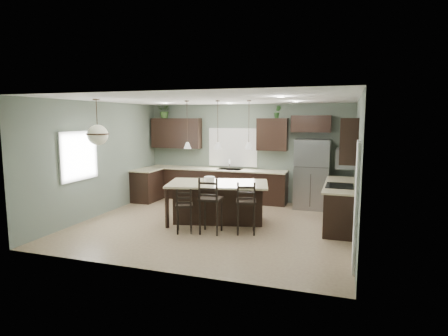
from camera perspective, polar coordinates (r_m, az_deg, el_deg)
ground at (r=8.60m, az=-1.49°, el=-8.59°), size 6.00×6.00×0.00m
pantry_door at (r=6.37m, az=19.46°, el=-5.31°), size 0.04×0.82×2.04m
window_back at (r=11.02m, az=1.37°, el=3.17°), size 1.35×0.02×1.00m
window_left at (r=9.11m, az=-21.30°, el=1.74°), size 0.02×1.10×1.00m
left_return_cabs at (r=11.13m, az=-11.66°, el=-2.65°), size 0.60×0.90×0.90m
left_return_countertop at (r=11.05m, az=-11.64°, el=-0.26°), size 0.66×0.96×0.04m
back_lower_cabs at (r=11.03m, az=-1.32°, el=-2.59°), size 4.20×0.60×0.90m
back_countertop at (r=10.94m, az=-1.37°, el=-0.18°), size 4.20×0.66×0.04m
sink_inset at (r=10.79m, az=0.88°, el=-0.21°), size 0.70×0.45×0.01m
faucet at (r=10.75m, az=0.83°, el=0.54°), size 0.02×0.02×0.28m
back_upper_left at (r=11.49m, az=-7.27°, el=5.29°), size 1.55×0.34×0.90m
back_upper_right at (r=10.55m, az=7.39°, el=5.09°), size 0.85×0.34×0.90m
fridge_header at (r=10.39m, az=13.15°, el=6.58°), size 1.05×0.34×0.45m
right_lower_cabs at (r=8.86m, az=17.26°, el=-5.45°), size 0.60×2.35×0.90m
right_countertop at (r=8.77m, az=17.25°, el=-2.45°), size 0.66×2.35×0.04m
cooktop at (r=8.49m, az=17.22°, el=-2.59°), size 0.58×0.75×0.02m
wall_oven_front at (r=8.60m, az=15.18°, el=-5.76°), size 0.01×0.72×0.60m
right_upper_cabs at (r=8.65m, az=18.51°, el=4.24°), size 0.34×2.35×0.90m
microwave at (r=8.41m, az=18.06°, el=1.44°), size 0.40×0.75×0.40m
refrigerator at (r=10.23m, az=13.27°, el=-0.90°), size 0.90×0.74×1.85m
kitchen_island at (r=8.70m, az=-0.93°, el=-5.26°), size 2.50×1.78×0.92m
serving_dish at (r=8.62m, az=-2.26°, el=-1.77°), size 0.24×0.24×0.14m
bar_stool_left at (r=7.93m, az=-6.07°, el=-6.41°), size 0.47×0.47×0.97m
bar_stool_center at (r=7.83m, az=-2.02°, el=-5.65°), size 0.48×0.48×1.20m
bar_stool_right at (r=7.83m, az=3.37°, el=-6.00°), size 0.51×0.51×1.12m
pendant_left at (r=8.59m, az=-5.63°, el=6.57°), size 0.17×0.17×1.10m
pendant_center at (r=8.49m, az=-0.95°, el=6.60°), size 0.17×0.17×1.10m
pendant_right at (r=8.44m, az=3.81°, el=6.58°), size 0.17×0.17×1.10m
chandelier at (r=8.27m, az=-18.78°, el=6.65°), size 0.47×0.47×0.96m
plant_back_left at (r=11.61m, az=-9.01°, el=8.65°), size 0.50×0.46×0.47m
plant_back_right at (r=10.49m, az=8.15°, el=8.47°), size 0.22×0.19×0.35m
room_shell at (r=8.29m, az=-1.53°, el=2.76°), size 6.00×6.00×6.00m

